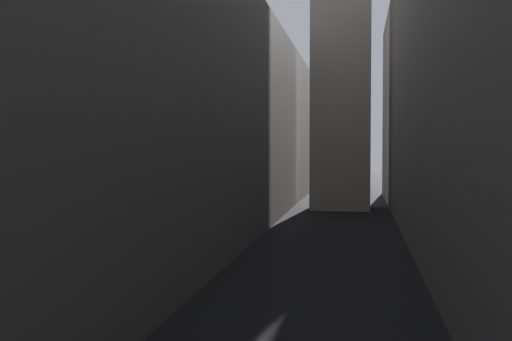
# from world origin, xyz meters

# --- Properties ---
(ground_plane) EXTENTS (264.00, 264.00, 0.00)m
(ground_plane) POSITION_xyz_m (0.00, 48.00, 0.00)
(ground_plane) COLOR black
(building_block_left) EXTENTS (14.12, 108.00, 18.94)m
(building_block_left) POSITION_xyz_m (-12.56, 50.00, 9.47)
(building_block_left) COLOR slate
(building_block_left) RESTS_ON ground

